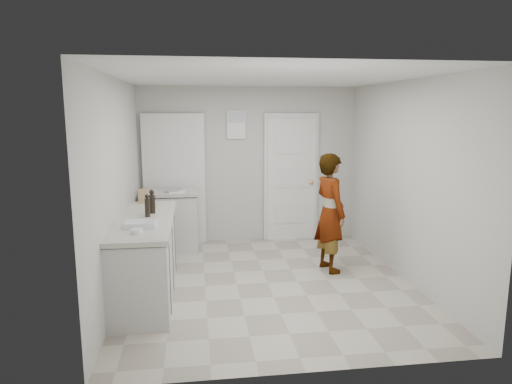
{
  "coord_description": "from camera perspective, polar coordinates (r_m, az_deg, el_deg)",
  "views": [
    {
      "loc": [
        -0.87,
        -5.34,
        2.13
      ],
      "look_at": [
        -0.09,
        0.4,
        1.09
      ],
      "focal_mm": 32.0,
      "sensor_mm": 36.0,
      "label": 1
    }
  ],
  "objects": [
    {
      "name": "cake_mix_box",
      "position": [
        6.15,
        -13.96,
        -0.5
      ],
      "size": [
        0.12,
        0.06,
        0.19
      ],
      "primitive_type": "cube",
      "rotation": [
        0.0,
        0.0,
        -0.06
      ],
      "color": "#A58252",
      "rests_on": "main_counter"
    },
    {
      "name": "ground",
      "position": [
        5.81,
        1.47,
        -11.28
      ],
      "size": [
        4.0,
        4.0,
        0.0
      ],
      "primitive_type": "plane",
      "color": "gray",
      "rests_on": "ground"
    },
    {
      "name": "side_counter",
      "position": [
        7.11,
        -10.56,
        -3.82
      ],
      "size": [
        0.84,
        0.61,
        0.93
      ],
      "color": "silver",
      "rests_on": "ground"
    },
    {
      "name": "main_counter",
      "position": [
        5.45,
        -13.57,
        -8.3
      ],
      "size": [
        0.64,
        1.96,
        0.93
      ],
      "color": "silver",
      "rests_on": "ground"
    },
    {
      "name": "room_shell",
      "position": [
        7.41,
        -2.22,
        1.62
      ],
      "size": [
        4.0,
        4.0,
        4.0
      ],
      "color": "beige",
      "rests_on": "ground"
    },
    {
      "name": "egg_bowl",
      "position": [
        4.68,
        -14.65,
        -4.75
      ],
      "size": [
        0.12,
        0.12,
        0.04
      ],
      "color": "silver",
      "rests_on": "main_counter"
    },
    {
      "name": "oil_cruet_a",
      "position": [
        5.52,
        -12.86,
        -1.23
      ],
      "size": [
        0.07,
        0.07,
        0.28
      ],
      "color": "black",
      "rests_on": "main_counter"
    },
    {
      "name": "spice_jar",
      "position": [
        5.85,
        -12.42,
        -1.57
      ],
      "size": [
        0.05,
        0.05,
        0.07
      ],
      "primitive_type": "cylinder",
      "color": "tan",
      "rests_on": "main_counter"
    },
    {
      "name": "baking_dish",
      "position": [
        4.93,
        -14.23,
        -3.95
      ],
      "size": [
        0.33,
        0.24,
        0.06
      ],
      "rotation": [
        0.0,
        0.0,
        -0.04
      ],
      "color": "silver",
      "rests_on": "main_counter"
    },
    {
      "name": "person",
      "position": [
        6.12,
        9.25,
        -2.57
      ],
      "size": [
        0.5,
        0.65,
        1.58
      ],
      "primitive_type": "imported",
      "rotation": [
        0.0,
        0.0,
        1.8
      ],
      "color": "silver",
      "rests_on": "ground"
    },
    {
      "name": "oil_cruet_b",
      "position": [
        5.35,
        -13.43,
        -1.71
      ],
      "size": [
        0.06,
        0.06,
        0.26
      ],
      "color": "black",
      "rests_on": "main_counter"
    },
    {
      "name": "papers",
      "position": [
        6.92,
        -9.81,
        0.08
      ],
      "size": [
        0.23,
        0.29,
        0.01
      ],
      "primitive_type": "cube",
      "rotation": [
        0.0,
        0.0,
        -0.01
      ],
      "color": "white",
      "rests_on": "side_counter"
    }
  ]
}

